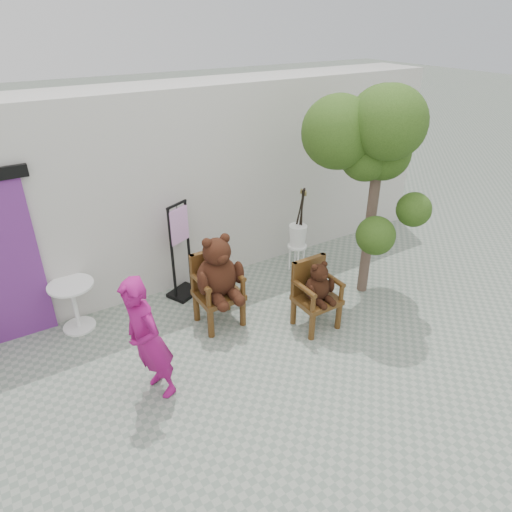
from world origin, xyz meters
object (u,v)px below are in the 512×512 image
Objects in this scene: chair_big at (218,276)px; person at (147,340)px; chair_small at (316,288)px; cafe_table at (74,301)px; display_stand at (182,261)px; tree at (376,137)px; stool_bucket at (298,235)px.

chair_big is 0.86× the size of person.
chair_small is at bearing 77.65° from person.
chair_big is 1.92× the size of cafe_table.
display_stand is (-1.23, 1.68, -0.01)m from chair_small.
chair_small is 0.66× the size of display_stand.
cafe_table is 0.22× the size of tree.
person is at bearing -154.73° from stool_bucket.
person is 0.50× the size of tree.
stool_bucket reaches higher than chair_big.
cafe_table is at bearing 151.69° from chair_big.
stool_bucket reaches higher than cafe_table.
person is at bearing -148.16° from display_stand.
chair_small is 2.19m from tree.
chair_big is 0.93× the size of stool_bucket.
tree reaches higher than display_stand.
tree is (1.18, 0.38, 1.80)m from chair_small.
person is 3.44m from stool_bucket.
person is 3.95m from tree.
tree is at bearing -52.96° from display_stand.
chair_small is at bearing -30.79° from cafe_table.
cafe_table is at bearing 175.31° from stool_bucket.
cafe_table is 4.65m from tree.
stool_bucket is at bearing -4.69° from cafe_table.
display_stand is 0.48× the size of tree.
tree is at bearing 83.14° from person.
stool_bucket is 2.08m from tree.
display_stand is (1.16, 1.76, -0.20)m from person.
chair_small is 0.69× the size of stool_bucket.
tree is at bearing -17.96° from cafe_table.
person is 2.23× the size of cafe_table.
person reaches higher than chair_big.
stool_bucket is (1.95, -0.29, 0.06)m from display_stand.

